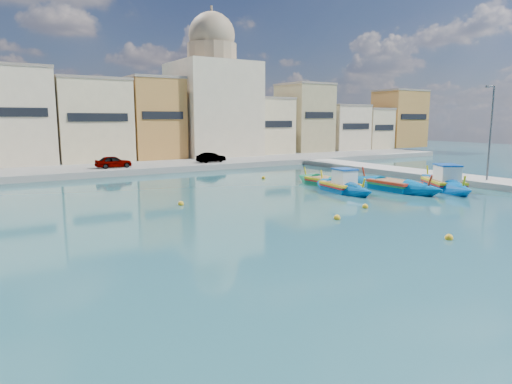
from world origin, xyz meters
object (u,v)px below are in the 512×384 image
object	(u,v)px
luzzu_cyan_mid	(394,187)
quay_street_lamp	(490,132)
luzzu_green	(324,182)
church_block	(213,96)
luzzu_blue_cabin	(341,187)
luzzu_turquoise_cabin	(444,184)

from	to	relation	value
luzzu_cyan_mid	quay_street_lamp	bearing A→B (deg)	-17.69
quay_street_lamp	luzzu_green	bearing A→B (deg)	145.71
church_block	luzzu_blue_cabin	distance (m)	31.19
church_block	luzzu_cyan_mid	xyz separation A→B (m)	(-0.51, -31.46, -8.13)
luzzu_cyan_mid	luzzu_green	distance (m)	5.57
quay_street_lamp	luzzu_green	distance (m)	13.66
luzzu_blue_cabin	luzzu_green	size ratio (longest dim) A/B	1.10
luzzu_cyan_mid	luzzu_turquoise_cabin	bearing A→B (deg)	-24.11
luzzu_blue_cabin	luzzu_cyan_mid	world-z (taller)	luzzu_blue_cabin
church_block	luzzu_turquoise_cabin	size ratio (longest dim) A/B	2.09
luzzu_blue_cabin	church_block	bearing A→B (deg)	81.68
church_block	luzzu_turquoise_cabin	world-z (taller)	church_block
luzzu_green	quay_street_lamp	bearing A→B (deg)	-34.29
luzzu_turquoise_cabin	luzzu_green	xyz separation A→B (m)	(-6.54, 6.47, -0.13)
luzzu_green	luzzu_turquoise_cabin	bearing A→B (deg)	-44.72
church_block	luzzu_cyan_mid	size ratio (longest dim) A/B	2.14
quay_street_lamp	luzzu_blue_cabin	world-z (taller)	quay_street_lamp
quay_street_lamp	luzzu_cyan_mid	bearing A→B (deg)	162.31
quay_street_lamp	luzzu_green	size ratio (longest dim) A/B	1.13
church_block	luzzu_turquoise_cabin	bearing A→B (deg)	-84.46
luzzu_cyan_mid	luzzu_green	xyz separation A→B (m)	(-2.81, 4.81, -0.04)
luzzu_turquoise_cabin	luzzu_blue_cabin	size ratio (longest dim) A/B	1.17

